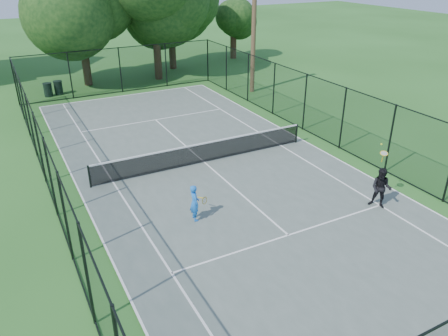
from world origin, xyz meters
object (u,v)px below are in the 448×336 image
trash_bin_right (58,88)px  utility_pole (253,36)px  tennis_net (204,152)px  trash_bin_left (48,90)px  player_blue (195,203)px  player_black (381,188)px

trash_bin_right → utility_pole: bearing=-24.7°
tennis_net → trash_bin_left: 15.00m
utility_pole → trash_bin_right: bearing=155.3°
tennis_net → player_blue: size_ratio=7.60×
trash_bin_right → player_blue: player_blue is taller
trash_bin_right → player_black: (7.89, -20.85, 0.37)m
player_black → trash_bin_left: bearing=112.5°
tennis_net → player_blue: 4.68m
trash_bin_left → utility_pole: 13.95m
tennis_net → player_blue: (-2.30, -4.07, 0.14)m
utility_pole → player_black: size_ratio=3.19×
trash_bin_right → utility_pole: 13.40m
player_blue → tennis_net: bearing=60.5°
tennis_net → trash_bin_right: (-3.92, 14.43, -0.12)m
trash_bin_left → player_blue: 18.49m
trash_bin_left → utility_pole: (12.50, -5.27, 3.24)m
tennis_net → utility_pole: 12.37m
trash_bin_right → trash_bin_left: bearing=-167.4°
tennis_net → utility_pole: (7.90, 9.00, 3.11)m
trash_bin_left → player_blue: bearing=-82.9°
trash_bin_right → player_blue: bearing=-85.0°
player_blue → trash_bin_right: bearing=95.0°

